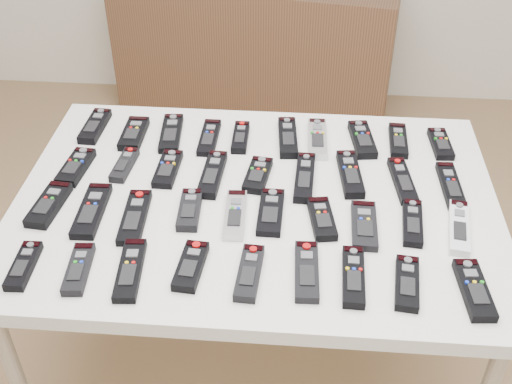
# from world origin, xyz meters

# --- Properties ---
(ground) EXTENTS (4.00, 4.00, 0.00)m
(ground) POSITION_xyz_m (0.00, 0.00, 0.00)
(ground) COLOR #94754B
(ground) RESTS_ON ground
(table) EXTENTS (1.25, 0.88, 0.78)m
(table) POSITION_xyz_m (-0.13, -0.00, 0.72)
(table) COLOR white
(table) RESTS_ON ground
(sideboard) EXTENTS (1.47, 0.61, 0.71)m
(sideboard) POSITION_xyz_m (-0.29, 1.78, 0.36)
(sideboard) COLOR #442E1B
(sideboard) RESTS_ON ground
(remote_0) EXTENTS (0.06, 0.17, 0.02)m
(remote_0) POSITION_xyz_m (-0.64, 0.29, 0.79)
(remote_0) COLOR black
(remote_0) RESTS_ON table
(remote_1) EXTENTS (0.06, 0.16, 0.02)m
(remote_1) POSITION_xyz_m (-0.51, 0.26, 0.79)
(remote_1) COLOR black
(remote_1) RESTS_ON table
(remote_2) EXTENTS (0.07, 0.19, 0.02)m
(remote_2) POSITION_xyz_m (-0.40, 0.27, 0.79)
(remote_2) COLOR black
(remote_2) RESTS_ON table
(remote_3) EXTENTS (0.05, 0.18, 0.02)m
(remote_3) POSITION_xyz_m (-0.29, 0.26, 0.79)
(remote_3) COLOR black
(remote_3) RESTS_ON table
(remote_4) EXTENTS (0.05, 0.15, 0.02)m
(remote_4) POSITION_xyz_m (-0.20, 0.27, 0.79)
(remote_4) COLOR black
(remote_4) RESTS_ON table
(remote_5) EXTENTS (0.07, 0.20, 0.02)m
(remote_5) POSITION_xyz_m (-0.06, 0.28, 0.79)
(remote_5) COLOR black
(remote_5) RESTS_ON table
(remote_6) EXTENTS (0.06, 0.19, 0.02)m
(remote_6) POSITION_xyz_m (0.03, 0.27, 0.79)
(remote_6) COLOR #B7B7BC
(remote_6) RESTS_ON table
(remote_7) EXTENTS (0.08, 0.18, 0.02)m
(remote_7) POSITION_xyz_m (0.16, 0.28, 0.79)
(remote_7) COLOR black
(remote_7) RESTS_ON table
(remote_8) EXTENTS (0.06, 0.16, 0.02)m
(remote_8) POSITION_xyz_m (0.26, 0.29, 0.79)
(remote_8) COLOR black
(remote_8) RESTS_ON table
(remote_9) EXTENTS (0.06, 0.15, 0.02)m
(remote_9) POSITION_xyz_m (0.38, 0.28, 0.79)
(remote_9) COLOR black
(remote_9) RESTS_ON table
(remote_10) EXTENTS (0.07, 0.16, 0.02)m
(remote_10) POSITION_xyz_m (-0.63, 0.08, 0.79)
(remote_10) COLOR black
(remote_10) RESTS_ON table
(remote_11) EXTENTS (0.05, 0.15, 0.02)m
(remote_11) POSITION_xyz_m (-0.50, 0.10, 0.79)
(remote_11) COLOR black
(remote_11) RESTS_ON table
(remote_12) EXTENTS (0.06, 0.16, 0.02)m
(remote_12) POSITION_xyz_m (-0.38, 0.09, 0.79)
(remote_12) COLOR black
(remote_12) RESTS_ON table
(remote_13) EXTENTS (0.06, 0.20, 0.02)m
(remote_13) POSITION_xyz_m (-0.25, 0.08, 0.79)
(remote_13) COLOR black
(remote_13) RESTS_ON table
(remote_14) EXTENTS (0.08, 0.15, 0.02)m
(remote_14) POSITION_xyz_m (-0.13, 0.08, 0.79)
(remote_14) COLOR black
(remote_14) RESTS_ON table
(remote_15) EXTENTS (0.06, 0.20, 0.02)m
(remote_15) POSITION_xyz_m (-0.01, 0.08, 0.79)
(remote_15) COLOR black
(remote_15) RESTS_ON table
(remote_16) EXTENTS (0.07, 0.20, 0.02)m
(remote_16) POSITION_xyz_m (0.12, 0.11, 0.79)
(remote_16) COLOR black
(remote_16) RESTS_ON table
(remote_17) EXTENTS (0.07, 0.19, 0.02)m
(remote_17) POSITION_xyz_m (0.25, 0.09, 0.79)
(remote_17) COLOR black
(remote_17) RESTS_ON table
(remote_18) EXTENTS (0.05, 0.19, 0.02)m
(remote_18) POSITION_xyz_m (0.38, 0.08, 0.79)
(remote_18) COLOR black
(remote_18) RESTS_ON table
(remote_19) EXTENTS (0.07, 0.17, 0.02)m
(remote_19) POSITION_xyz_m (-0.65, -0.09, 0.79)
(remote_19) COLOR black
(remote_19) RESTS_ON table
(remote_20) EXTENTS (0.06, 0.20, 0.02)m
(remote_20) POSITION_xyz_m (-0.54, -0.10, 0.79)
(remote_20) COLOR black
(remote_20) RESTS_ON table
(remote_21) EXTENTS (0.07, 0.20, 0.02)m
(remote_21) POSITION_xyz_m (-0.42, -0.12, 0.79)
(remote_21) COLOR black
(remote_21) RESTS_ON table
(remote_22) EXTENTS (0.06, 0.15, 0.02)m
(remote_22) POSITION_xyz_m (-0.29, -0.08, 0.79)
(remote_22) COLOR black
(remote_22) RESTS_ON table
(remote_23) EXTENTS (0.06, 0.18, 0.02)m
(remote_23) POSITION_xyz_m (-0.17, -0.09, 0.79)
(remote_23) COLOR #B7B7BC
(remote_23) RESTS_ON table
(remote_24) EXTENTS (0.06, 0.17, 0.02)m
(remote_24) POSITION_xyz_m (-0.09, -0.07, 0.79)
(remote_24) COLOR black
(remote_24) RESTS_ON table
(remote_25) EXTENTS (0.08, 0.16, 0.02)m
(remote_25) POSITION_xyz_m (0.04, -0.09, 0.79)
(remote_25) COLOR black
(remote_25) RESTS_ON table
(remote_26) EXTENTS (0.06, 0.17, 0.02)m
(remote_26) POSITION_xyz_m (0.14, -0.10, 0.79)
(remote_26) COLOR black
(remote_26) RESTS_ON table
(remote_27) EXTENTS (0.06, 0.17, 0.02)m
(remote_27) POSITION_xyz_m (0.26, -0.08, 0.79)
(remote_27) COLOR black
(remote_27) RESTS_ON table
(remote_28) EXTENTS (0.08, 0.20, 0.02)m
(remote_28) POSITION_xyz_m (0.37, -0.09, 0.79)
(remote_28) COLOR silver
(remote_28) RESTS_ON table
(remote_29) EXTENTS (0.05, 0.15, 0.02)m
(remote_29) POSITION_xyz_m (-0.63, -0.30, 0.79)
(remote_29) COLOR black
(remote_29) RESTS_ON table
(remote_30) EXTENTS (0.06, 0.16, 0.02)m
(remote_30) POSITION_xyz_m (-0.51, -0.31, 0.79)
(remote_30) COLOR black
(remote_30) RESTS_ON table
(remote_31) EXTENTS (0.07, 0.19, 0.02)m
(remote_31) POSITION_xyz_m (-0.39, -0.30, 0.79)
(remote_31) COLOR black
(remote_31) RESTS_ON table
(remote_32) EXTENTS (0.07, 0.15, 0.02)m
(remote_32) POSITION_xyz_m (-0.26, -0.28, 0.79)
(remote_32) COLOR black
(remote_32) RESTS_ON table
(remote_33) EXTENTS (0.06, 0.17, 0.02)m
(remote_33) POSITION_xyz_m (-0.12, -0.29, 0.79)
(remote_33) COLOR black
(remote_33) RESTS_ON table
(remote_34) EXTENTS (0.06, 0.18, 0.02)m
(remote_34) POSITION_xyz_m (0.01, -0.27, 0.79)
(remote_34) COLOR black
(remote_34) RESTS_ON table
(remote_35) EXTENTS (0.05, 0.18, 0.02)m
(remote_35) POSITION_xyz_m (0.11, -0.28, 0.79)
(remote_35) COLOR black
(remote_35) RESTS_ON table
(remote_36) EXTENTS (0.07, 0.16, 0.02)m
(remote_36) POSITION_xyz_m (0.23, -0.29, 0.79)
(remote_36) COLOR black
(remote_36) RESTS_ON table
(remote_37) EXTENTS (0.07, 0.18, 0.02)m
(remote_37) POSITION_xyz_m (0.37, -0.30, 0.79)
(remote_37) COLOR black
(remote_37) RESTS_ON table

